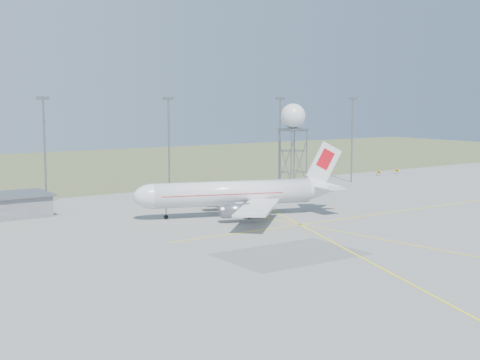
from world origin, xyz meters
TOP-DOWN VIEW (x-y plane):
  - grass_strip at (0.00, 140.00)m, footprint 400.00×120.00m
  - mast_a at (-35.00, 66.00)m, footprint 2.20×0.50m
  - mast_b at (-10.00, 66.00)m, footprint 2.20×0.50m
  - mast_c at (18.00, 66.00)m, footprint 2.20×0.50m
  - mast_d at (40.00, 66.00)m, footprint 2.20×0.50m
  - taxi_sign_near at (55.60, 72.00)m, footprint 1.60×0.17m
  - taxi_sign_far at (62.60, 72.00)m, footprint 1.60×0.17m
  - airliner_main at (-9.69, 42.64)m, footprint 36.29×34.22m
  - radar_tower at (16.42, 59.53)m, footprint 5.29×5.29m
  - fire_truck at (-13.45, 60.02)m, footprint 8.49×3.81m

SIDE VIEW (x-z plane):
  - grass_strip at x=0.00m, z-range 0.00..0.03m
  - taxi_sign_near at x=55.60m, z-range 0.29..1.49m
  - taxi_sign_far at x=62.60m, z-range 0.29..1.49m
  - fire_truck at x=-13.45m, z-range -0.07..3.26m
  - airliner_main at x=-9.69m, z-range -2.45..10.20m
  - radar_tower at x=16.42m, z-range 1.17..20.31m
  - mast_a at x=-35.00m, z-range 1.82..22.32m
  - mast_b at x=-10.00m, z-range 1.82..22.32m
  - mast_c at x=18.00m, z-range 1.82..22.32m
  - mast_d at x=40.00m, z-range 1.82..22.32m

